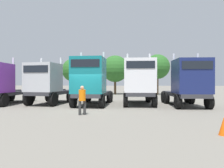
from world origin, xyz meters
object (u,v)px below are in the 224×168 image
(semi_truck_teal, at_px, (91,82))
(traffic_cone_near, at_px, (224,126))
(semi_truck_navy, at_px, (188,83))
(semi_truck_silver, at_px, (48,83))
(visitor_in_hivis, at_px, (82,98))
(semi_truck_white, at_px, (139,82))

(semi_truck_teal, relative_size, traffic_cone_near, 9.39)
(semi_truck_navy, bearing_deg, traffic_cone_near, -10.20)
(semi_truck_silver, bearing_deg, semi_truck_teal, 85.01)
(visitor_in_hivis, height_order, traffic_cone_near, visitor_in_hivis)
(semi_truck_navy, distance_m, traffic_cone_near, 8.73)
(semi_truck_silver, distance_m, semi_truck_teal, 4.01)
(semi_truck_navy, relative_size, visitor_in_hivis, 3.59)
(semi_truck_white, bearing_deg, traffic_cone_near, 14.87)
(semi_truck_silver, relative_size, semi_truck_teal, 0.94)
(semi_truck_silver, distance_m, traffic_cone_near, 14.09)
(semi_truck_silver, bearing_deg, traffic_cone_near, 55.19)
(semi_truck_white, xyz_separation_m, traffic_cone_near, (2.93, -9.23, -1.60))
(semi_truck_teal, distance_m, visitor_in_hivis, 4.48)
(semi_truck_white, relative_size, traffic_cone_near, 9.49)
(semi_truck_teal, relative_size, visitor_in_hivis, 3.71)
(semi_truck_white, height_order, traffic_cone_near, semi_truck_white)
(visitor_in_hivis, bearing_deg, semi_truck_white, -56.16)
(semi_truck_teal, bearing_deg, visitor_in_hivis, 6.02)
(semi_truck_white, distance_m, semi_truck_navy, 3.83)
(visitor_in_hivis, relative_size, traffic_cone_near, 2.53)
(semi_truck_teal, height_order, semi_truck_navy, semi_truck_teal)
(visitor_in_hivis, bearing_deg, semi_truck_teal, -17.44)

